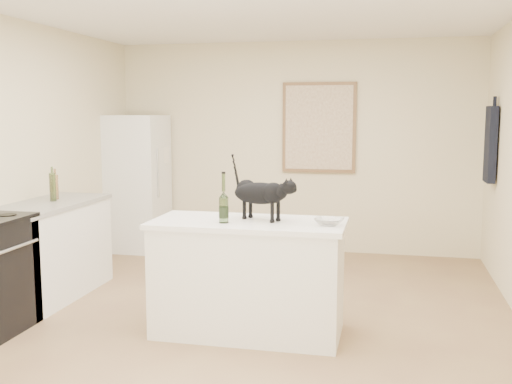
% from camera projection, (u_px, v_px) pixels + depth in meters
% --- Properties ---
extents(floor, '(5.50, 5.50, 0.00)m').
position_uv_depth(floor, '(242.00, 323.00, 4.97)').
color(floor, '#977B50').
rests_on(floor, ground).
extents(wall_back, '(4.50, 0.00, 4.50)m').
position_uv_depth(wall_back, '(295.00, 148.00, 7.46)').
color(wall_back, beige).
rests_on(wall_back, ground).
extents(wall_front, '(4.50, 0.00, 4.50)m').
position_uv_depth(wall_front, '(57.00, 234.00, 2.14)').
color(wall_front, beige).
rests_on(wall_front, ground).
extents(island_base, '(1.44, 0.67, 0.86)m').
position_uv_depth(island_base, '(248.00, 280.00, 4.70)').
color(island_base, white).
rests_on(island_base, floor).
extents(island_top, '(1.50, 0.70, 0.04)m').
position_uv_depth(island_top, '(248.00, 223.00, 4.64)').
color(island_top, white).
rests_on(island_top, island_base).
extents(left_cabinets, '(0.60, 1.40, 0.86)m').
position_uv_depth(left_cabinets, '(48.00, 252.00, 5.63)').
color(left_cabinets, white).
rests_on(left_cabinets, floor).
extents(left_countertop, '(0.62, 1.44, 0.04)m').
position_uv_depth(left_countertop, '(46.00, 205.00, 5.57)').
color(left_countertop, gray).
rests_on(left_countertop, left_cabinets).
extents(fridge, '(0.68, 0.68, 1.70)m').
position_uv_depth(fridge, '(137.00, 183.00, 7.56)').
color(fridge, white).
rests_on(fridge, floor).
extents(artwork_frame, '(0.90, 0.03, 1.10)m').
position_uv_depth(artwork_frame, '(319.00, 128.00, 7.34)').
color(artwork_frame, brown).
rests_on(artwork_frame, wall_back).
extents(artwork_canvas, '(0.82, 0.00, 1.02)m').
position_uv_depth(artwork_canvas, '(319.00, 128.00, 7.32)').
color(artwork_canvas, beige).
rests_on(artwork_canvas, wall_back).
extents(hanging_garment, '(0.08, 0.34, 0.80)m').
position_uv_depth(hanging_garment, '(491.00, 144.00, 6.30)').
color(hanging_garment, black).
rests_on(hanging_garment, wall_right).
extents(black_cat, '(0.56, 0.37, 0.38)m').
position_uv_depth(black_cat, '(260.00, 196.00, 4.65)').
color(black_cat, black).
rests_on(black_cat, island_top).
extents(wine_bottle, '(0.09, 0.09, 0.34)m').
position_uv_depth(wine_bottle, '(224.00, 201.00, 4.53)').
color(wine_bottle, '#335522').
rests_on(wine_bottle, island_top).
extents(glass_bowl, '(0.25, 0.25, 0.05)m').
position_uv_depth(glass_bowl, '(329.00, 222.00, 4.45)').
color(glass_bowl, silver).
rests_on(glass_bowl, island_top).
extents(fridge_paper, '(0.05, 0.15, 0.20)m').
position_uv_depth(fridge_paper, '(165.00, 155.00, 7.54)').
color(fridge_paper, silver).
rests_on(fridge_paper, fridge).
extents(counter_bottle_cluster, '(0.10, 0.17, 0.27)m').
position_uv_depth(counter_bottle_cluster, '(54.00, 187.00, 5.70)').
color(counter_bottle_cluster, '#274B19').
rests_on(counter_bottle_cluster, left_countertop).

